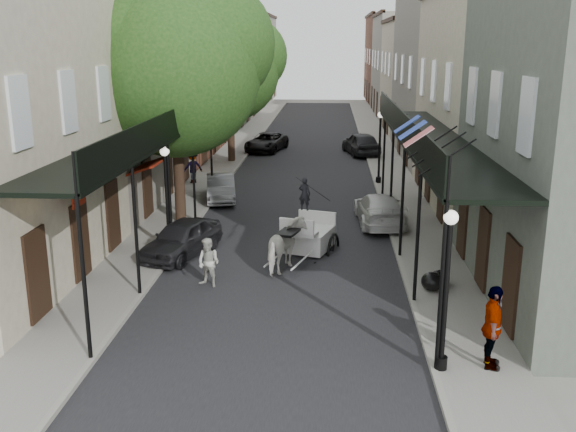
% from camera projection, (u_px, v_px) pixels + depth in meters
% --- Properties ---
extents(ground, '(140.00, 140.00, 0.00)m').
position_uv_depth(ground, '(269.00, 330.00, 16.72)').
color(ground, gray).
rests_on(ground, ground).
extents(road, '(8.00, 90.00, 0.01)m').
position_uv_depth(road, '(302.00, 176.00, 35.98)').
color(road, black).
rests_on(road, ground).
extents(sidewalk_left, '(2.20, 90.00, 0.12)m').
position_uv_depth(sidewalk_left, '(214.00, 174.00, 36.28)').
color(sidewalk_left, gray).
rests_on(sidewalk_left, ground).
extents(sidewalk_right, '(2.20, 90.00, 0.12)m').
position_uv_depth(sidewalk_right, '(392.00, 176.00, 35.65)').
color(sidewalk_right, gray).
rests_on(sidewalk_right, ground).
extents(building_row_left, '(5.00, 80.00, 10.50)m').
position_uv_depth(building_row_left, '(186.00, 72.00, 44.78)').
color(building_row_left, beige).
rests_on(building_row_left, ground).
extents(building_row_right, '(5.00, 80.00, 10.50)m').
position_uv_depth(building_row_right, '(435.00, 73.00, 43.70)').
color(building_row_right, gray).
rests_on(building_row_right, ground).
extents(gallery_left, '(2.20, 18.05, 4.88)m').
position_uv_depth(gallery_left, '(152.00, 136.00, 22.68)').
color(gallery_left, black).
rests_on(gallery_left, sidewalk_left).
extents(gallery_right, '(2.20, 18.05, 4.88)m').
position_uv_depth(gallery_right, '(425.00, 139.00, 22.08)').
color(gallery_right, black).
rests_on(gallery_right, sidewalk_right).
extents(tree_near, '(7.31, 6.80, 9.63)m').
position_uv_depth(tree_near, '(185.00, 63.00, 25.09)').
color(tree_near, '#382619').
rests_on(tree_near, sidewalk_left).
extents(tree_far, '(6.45, 6.00, 8.61)m').
position_uv_depth(tree_far, '(236.00, 67.00, 38.74)').
color(tree_far, '#382619').
rests_on(tree_far, sidewalk_left).
extents(lamppost_right_near, '(0.32, 0.32, 3.71)m').
position_uv_depth(lamppost_right_near, '(446.00, 289.00, 14.00)').
color(lamppost_right_near, black).
rests_on(lamppost_right_near, sidewalk_right).
extents(lamppost_left, '(0.32, 0.32, 3.71)m').
position_uv_depth(lamppost_left, '(167.00, 198.00, 22.22)').
color(lamppost_left, black).
rests_on(lamppost_left, sidewalk_left).
extents(lamppost_right_far, '(0.32, 0.32, 3.71)m').
position_uv_depth(lamppost_right_far, '(380.00, 146.00, 33.26)').
color(lamppost_right_far, black).
rests_on(lamppost_right_far, sidewalk_right).
extents(horse, '(1.46, 2.17, 1.68)m').
position_uv_depth(horse, '(287.00, 246.00, 20.90)').
color(horse, silver).
rests_on(horse, ground).
extents(carriage, '(2.20, 2.78, 2.81)m').
position_uv_depth(carriage, '(313.00, 219.00, 23.20)').
color(carriage, black).
rests_on(carriage, ground).
extents(pedestrian_walking, '(0.92, 0.84, 1.53)m').
position_uv_depth(pedestrian_walking, '(209.00, 263.00, 19.54)').
color(pedestrian_walking, '#BBBBB0').
rests_on(pedestrian_walking, ground).
extents(pedestrian_sidewalk_left, '(1.23, 1.09, 1.66)m').
position_uv_depth(pedestrian_sidewalk_left, '(193.00, 167.00, 33.52)').
color(pedestrian_sidewalk_left, gray).
rests_on(pedestrian_sidewalk_left, sidewalk_left).
extents(pedestrian_sidewalk_right, '(0.67, 1.21, 1.96)m').
position_uv_depth(pedestrian_sidewalk_right, '(492.00, 327.00, 14.32)').
color(pedestrian_sidewalk_right, gray).
rests_on(pedestrian_sidewalk_right, sidewalk_right).
extents(car_left_near, '(2.64, 4.06, 1.29)m').
position_uv_depth(car_left_near, '(182.00, 238.00, 22.37)').
color(car_left_near, black).
rests_on(car_left_near, ground).
extents(car_left_mid, '(1.94, 3.86, 1.22)m').
position_uv_depth(car_left_mid, '(221.00, 188.00, 30.27)').
color(car_left_mid, gray).
rests_on(car_left_mid, ground).
extents(car_left_far, '(3.01, 4.86, 1.26)m').
position_uv_depth(car_left_far, '(266.00, 142.00, 44.07)').
color(car_left_far, black).
rests_on(car_left_far, ground).
extents(car_right_near, '(2.09, 4.55, 1.29)m').
position_uv_depth(car_right_near, '(380.00, 209.00, 26.28)').
color(car_right_near, silver).
rests_on(car_right_near, ground).
extents(car_right_far, '(2.72, 4.75, 1.52)m').
position_uv_depth(car_right_far, '(361.00, 143.00, 42.63)').
color(car_right_far, black).
rests_on(car_right_far, ground).
extents(trash_bags, '(0.92, 1.07, 0.57)m').
position_uv_depth(trash_bags, '(435.00, 280.00, 19.17)').
color(trash_bags, black).
rests_on(trash_bags, sidewalk_right).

